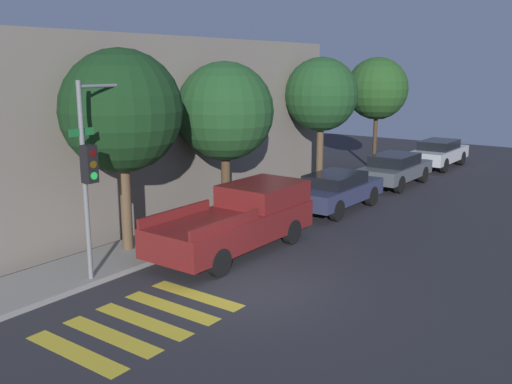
# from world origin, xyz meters

# --- Properties ---
(ground_plane) EXTENTS (60.00, 60.00, 0.00)m
(ground_plane) POSITION_xyz_m (0.00, 0.00, 0.00)
(ground_plane) COLOR #28282D
(sidewalk) EXTENTS (26.00, 2.11, 0.14)m
(sidewalk) POSITION_xyz_m (0.00, 4.26, 0.07)
(sidewalk) COLOR gray
(sidewalk) RESTS_ON ground
(building_row) EXTENTS (26.00, 6.00, 6.29)m
(building_row) POSITION_xyz_m (0.00, 8.71, 3.15)
(building_row) COLOR slate
(building_row) RESTS_ON ground
(crosswalk) EXTENTS (3.87, 2.60, 0.00)m
(crosswalk) POSITION_xyz_m (-2.74, 0.80, 0.00)
(crosswalk) COLOR gold
(crosswalk) RESTS_ON ground
(traffic_light_pole) EXTENTS (2.67, 0.56, 5.00)m
(traffic_light_pole) POSITION_xyz_m (-1.47, 3.37, 3.36)
(traffic_light_pole) COLOR slate
(traffic_light_pole) RESTS_ON ground
(pickup_truck) EXTENTS (5.56, 2.09, 1.82)m
(pickup_truck) POSITION_xyz_m (2.33, 2.10, 0.94)
(pickup_truck) COLOR maroon
(pickup_truck) RESTS_ON ground
(sedan_near_corner) EXTENTS (4.51, 1.82, 1.41)m
(sedan_near_corner) POSITION_xyz_m (8.21, 2.10, 0.78)
(sedan_near_corner) COLOR #2D3351
(sedan_near_corner) RESTS_ON ground
(sedan_middle) EXTENTS (4.54, 1.85, 1.44)m
(sedan_middle) POSITION_xyz_m (13.76, 2.10, 0.79)
(sedan_middle) COLOR #4C5156
(sedan_middle) RESTS_ON ground
(sedan_far_end) EXTENTS (4.63, 1.79, 1.47)m
(sedan_far_end) POSITION_xyz_m (19.64, 2.10, 0.80)
(sedan_far_end) COLOR #B7BABF
(sedan_far_end) RESTS_ON ground
(tree_near_corner) EXTENTS (3.40, 3.40, 5.82)m
(tree_near_corner) POSITION_xyz_m (0.15, 4.51, 4.10)
(tree_near_corner) COLOR brown
(tree_near_corner) RESTS_ON ground
(tree_midblock) EXTENTS (3.33, 3.33, 5.49)m
(tree_midblock) POSITION_xyz_m (4.64, 4.51, 3.80)
(tree_midblock) COLOR #4C3823
(tree_midblock) RESTS_ON ground
(tree_far_end) EXTENTS (3.14, 3.14, 5.70)m
(tree_far_end) POSITION_xyz_m (11.14, 4.51, 4.11)
(tree_far_end) COLOR brown
(tree_far_end) RESTS_ON ground
(tree_behind_truck) EXTENTS (3.12, 3.12, 5.75)m
(tree_behind_truck) POSITION_xyz_m (16.77, 4.51, 4.18)
(tree_behind_truck) COLOR #42301E
(tree_behind_truck) RESTS_ON ground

